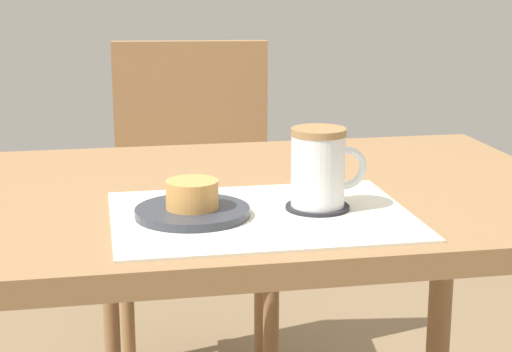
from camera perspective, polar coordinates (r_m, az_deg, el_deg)
dining_table at (r=1.37m, az=-3.83°, el=-4.27°), size 1.21×0.70×0.71m
wooden_chair at (r=2.10m, az=-4.30°, el=-1.92°), size 0.47×0.47×0.87m
placemat at (r=1.21m, az=0.35°, el=-2.66°), size 0.42×0.32×0.00m
pastry_plate at (r=1.20m, az=-4.26°, el=-2.41°), size 0.16×0.16×0.01m
pastry at (r=1.19m, az=-4.28°, el=-1.22°), size 0.07×0.07×0.04m
coffee_coaster at (r=1.24m, az=4.11°, el=-2.08°), size 0.09×0.09×0.00m
coffee_mug at (r=1.22m, az=4.27°, el=0.59°), size 0.11×0.08×0.11m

